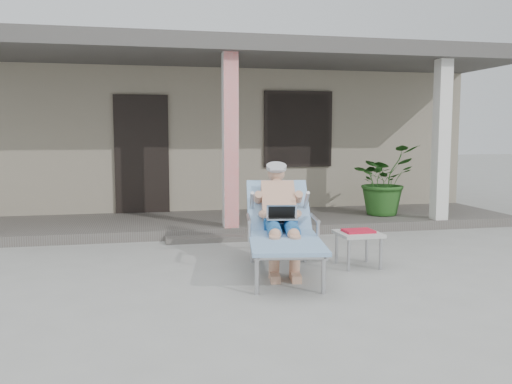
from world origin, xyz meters
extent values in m
plane|color=#9E9E99|center=(0.00, 0.00, 0.00)|extent=(60.00, 60.00, 0.00)
cube|color=gray|center=(0.00, 6.50, 1.50)|extent=(10.00, 5.00, 3.00)
cube|color=#474442|center=(0.00, 6.50, 3.15)|extent=(10.40, 5.40, 0.30)
cube|color=black|center=(-1.30, 3.97, 1.20)|extent=(0.95, 0.06, 2.10)
cube|color=black|center=(1.60, 3.97, 1.65)|extent=(1.20, 0.06, 1.30)
cube|color=black|center=(1.60, 3.96, 1.65)|extent=(1.32, 0.05, 1.42)
cube|color=#605B56|center=(0.00, 3.00, 0.07)|extent=(10.00, 2.00, 0.15)
cube|color=red|center=(0.00, 2.15, 1.45)|extent=(0.22, 0.22, 2.61)
cube|color=silver|center=(3.50, 2.15, 1.45)|extent=(0.22, 0.22, 2.61)
cube|color=#474442|center=(0.00, 3.00, 2.88)|extent=(10.00, 2.30, 0.24)
cube|color=#605B56|center=(0.00, 1.85, 0.04)|extent=(2.00, 0.30, 0.07)
cylinder|color=#B7B7BC|center=(-0.24, -0.87, 0.19)|extent=(0.04, 0.04, 0.39)
cylinder|color=#B7B7BC|center=(0.40, -0.98, 0.19)|extent=(0.04, 0.04, 0.39)
cylinder|color=#B7B7BC|center=(-0.02, 0.45, 0.19)|extent=(0.04, 0.04, 0.39)
cylinder|color=#B7B7BC|center=(0.62, 0.35, 0.19)|extent=(0.04, 0.04, 0.39)
cube|color=#B7B7BC|center=(0.16, -0.44, 0.40)|extent=(0.86, 1.37, 0.03)
cube|color=#88ADD3|center=(0.16, -0.44, 0.43)|extent=(0.96, 1.42, 0.04)
cube|color=#B7B7BC|center=(0.31, 0.48, 0.65)|extent=(0.74, 0.71, 0.52)
cube|color=#88ADD3|center=(0.31, 0.48, 0.69)|extent=(0.86, 0.80, 0.58)
cylinder|color=#AEAEB1|center=(0.36, 0.77, 1.15)|extent=(0.29, 0.30, 0.14)
cube|color=silver|center=(0.24, 0.01, 0.61)|extent=(0.38, 0.30, 0.25)
cube|color=#B7B7B2|center=(1.17, -0.01, 0.39)|extent=(0.50, 0.50, 0.04)
cylinder|color=#B7B7BC|center=(0.97, -0.21, 0.19)|extent=(0.04, 0.04, 0.37)
cylinder|color=#B7B7BC|center=(1.37, -0.21, 0.19)|extent=(0.04, 0.04, 0.37)
cylinder|color=#B7B7BC|center=(0.97, 0.18, 0.19)|extent=(0.04, 0.04, 0.37)
cylinder|color=#B7B7BC|center=(1.37, 0.18, 0.19)|extent=(0.04, 0.04, 0.37)
cube|color=red|center=(1.17, -0.01, 0.43)|extent=(0.35, 0.26, 0.03)
cube|color=black|center=(1.17, 0.12, 0.42)|extent=(0.34, 0.02, 0.03)
imported|color=#26591E|center=(2.83, 2.84, 0.76)|extent=(1.39, 1.31, 1.22)
camera|label=1|loc=(-1.33, -5.91, 1.58)|focal=38.00mm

